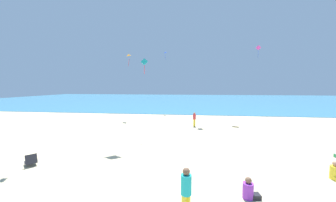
% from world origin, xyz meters
% --- Properties ---
extents(ground_plane, '(120.00, 120.00, 0.00)m').
position_xyz_m(ground_plane, '(0.00, 10.00, 0.00)').
color(ground_plane, '#C6B58C').
extents(ocean_water, '(120.00, 60.00, 0.05)m').
position_xyz_m(ocean_water, '(0.00, 48.19, 0.03)').
color(ocean_water, teal).
rests_on(ocean_water, ground_plane).
extents(beach_chair_near_camera, '(0.82, 0.80, 0.60)m').
position_xyz_m(beach_chair_near_camera, '(-5.96, 0.74, 0.27)').
color(beach_chair_near_camera, black).
rests_on(beach_chair_near_camera, ground_plane).
extents(beach_chair_mid_beach, '(0.76, 0.71, 0.55)m').
position_xyz_m(beach_chair_mid_beach, '(6.27, 11.34, 0.27)').
color(beach_chair_mid_beach, white).
rests_on(beach_chair_mid_beach, ground_plane).
extents(person_0, '(0.65, 0.42, 0.77)m').
position_xyz_m(person_0, '(4.00, -0.73, 0.29)').
color(person_0, purple).
rests_on(person_0, ground_plane).
extents(person_1, '(0.41, 0.65, 0.78)m').
position_xyz_m(person_1, '(8.04, 1.14, 0.29)').
color(person_1, yellow).
rests_on(person_1, ground_plane).
extents(person_2, '(0.38, 0.38, 1.42)m').
position_xyz_m(person_2, '(2.22, 10.97, 0.82)').
color(person_2, yellow).
rests_on(person_2, ground_plane).
extents(person_3, '(0.45, 0.45, 1.59)m').
position_xyz_m(person_3, '(1.82, -2.07, 0.92)').
color(person_3, yellow).
rests_on(person_3, ground_plane).
extents(kite_magenta, '(0.62, 0.18, 1.58)m').
position_xyz_m(kite_magenta, '(10.26, 18.05, 8.75)').
color(kite_magenta, '#DB3DA8').
extents(kite_teal, '(0.57, 0.23, 1.20)m').
position_xyz_m(kite_teal, '(-1.67, 6.73, 5.77)').
color(kite_teal, '#1EADAD').
extents(kite_orange, '(0.76, 0.77, 1.49)m').
position_xyz_m(kite_orange, '(-5.58, 14.48, 7.66)').
color(kite_orange, orange).
extents(kite_blue, '(0.59, 0.65, 1.18)m').
position_xyz_m(kite_blue, '(-2.07, 20.61, 8.96)').
color(kite_blue, blue).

